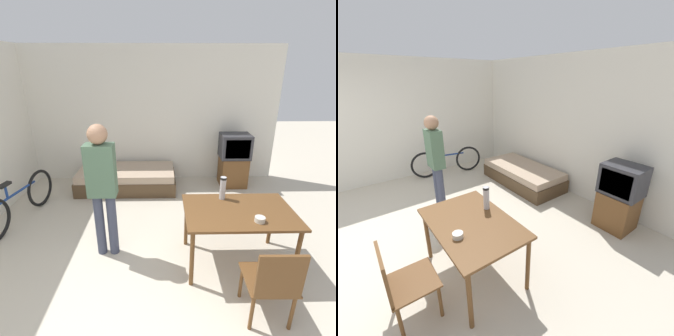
% 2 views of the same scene
% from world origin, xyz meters
% --- Properties ---
extents(wall_back, '(5.56, 0.06, 2.70)m').
position_xyz_m(wall_back, '(0.00, 3.96, 1.35)').
color(wall_back, silver).
rests_on(wall_back, ground_plane).
extents(daybed, '(1.90, 0.91, 0.42)m').
position_xyz_m(daybed, '(-0.30, 3.39, 0.21)').
color(daybed, '#4C3823').
rests_on(daybed, ground_plane).
extents(tv, '(0.57, 0.49, 1.07)m').
position_xyz_m(tv, '(1.84, 3.53, 0.54)').
color(tv, brown).
rests_on(tv, ground_plane).
extents(dining_table, '(1.27, 0.84, 0.74)m').
position_xyz_m(dining_table, '(1.30, 1.23, 0.66)').
color(dining_table, brown).
rests_on(dining_table, ground_plane).
extents(wooden_chair, '(0.46, 0.46, 0.87)m').
position_xyz_m(wooden_chair, '(1.40, 0.40, 0.49)').
color(wooden_chair, brown).
rests_on(wooden_chair, ground_plane).
extents(bicycle, '(0.36, 1.69, 0.74)m').
position_xyz_m(bicycle, '(-1.83, 2.24, 0.33)').
color(bicycle, black).
rests_on(bicycle, ground_plane).
extents(person_standing, '(0.34, 0.23, 1.72)m').
position_xyz_m(person_standing, '(-0.32, 1.45, 1.01)').
color(person_standing, '#3D4256').
rests_on(person_standing, ground_plane).
extents(thermos_flask, '(0.08, 0.08, 0.29)m').
position_xyz_m(thermos_flask, '(1.16, 1.52, 0.90)').
color(thermos_flask, '#B7B7BC').
rests_on(thermos_flask, dining_table).
extents(mate_bowl, '(0.11, 0.11, 0.06)m').
position_xyz_m(mate_bowl, '(1.45, 0.99, 0.77)').
color(mate_bowl, beige).
rests_on(mate_bowl, dining_table).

